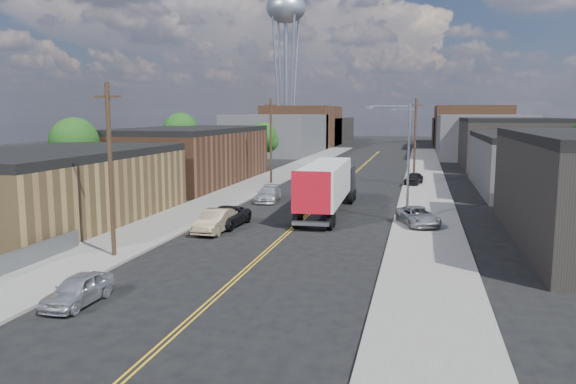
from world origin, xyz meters
The scene contains 30 objects.
ground centered at (0.00, 60.00, 0.00)m, with size 260.00×260.00×0.00m, color black.
centerline centered at (0.00, 45.00, 0.01)m, with size 0.32×120.00×0.01m, color gold.
sidewalk_left centered at (-9.50, 45.00, 0.07)m, with size 5.00×140.00×0.15m, color slate.
sidewalk_right centered at (9.50, 45.00, 0.07)m, with size 5.00×140.00×0.15m, color slate.
warehouse_tan centered at (-18.00, 18.00, 2.80)m, with size 12.00×22.00×5.60m.
warehouse_brown centered at (-18.00, 44.00, 3.30)m, with size 12.00×26.00×6.60m.
industrial_right_b centered at (22.00, 46.00, 3.05)m, with size 14.00×24.00×6.10m.
industrial_right_c centered at (22.00, 72.00, 3.80)m, with size 14.00×22.00×7.60m.
skyline_left_a centered at (-20.00, 95.00, 4.00)m, with size 16.00×30.00×8.00m, color #373739.
skyline_right_a centered at (20.00, 95.00, 4.00)m, with size 16.00×30.00×8.00m, color #373739.
skyline_left_b centered at (-20.00, 120.00, 5.00)m, with size 16.00×26.00×10.00m, color #543321.
skyline_right_b centered at (20.00, 120.00, 5.00)m, with size 16.00×26.00×10.00m, color #543321.
skyline_left_c centered at (-20.00, 140.00, 3.50)m, with size 16.00×40.00×7.00m, color black.
skyline_right_c centered at (20.00, 140.00, 3.50)m, with size 16.00×40.00×7.00m, color black.
water_tower centered at (-22.00, 110.00, 30.65)m, with size 9.00×9.00×36.90m.
streetlight_near centered at (7.60, 25.00, 5.33)m, with size 3.39×0.25×9.00m.
streetlight_far centered at (7.60, 60.00, 5.33)m, with size 3.39×0.25×9.00m.
utility_pole_left_near centered at (-8.20, 10.00, 5.14)m, with size 1.60×0.26×10.00m.
utility_pole_left_far centered at (-8.20, 45.00, 5.14)m, with size 1.60×0.26×10.00m.
utility_pole_right centered at (8.20, 48.00, 5.14)m, with size 1.60×0.26×10.00m.
tree_left_near centered at (-23.94, 30.00, 5.18)m, with size 4.85×4.76×7.91m.
tree_left_mid centered at (-23.94, 55.00, 5.48)m, with size 5.10×5.04×8.37m.
tree_left_far centered at (-13.94, 62.00, 4.57)m, with size 4.35×4.20×6.97m.
semi_truck centered at (1.50, 27.73, 2.44)m, with size 3.16×16.39×4.28m.
car_left_a centered at (-5.48, 2.42, 0.67)m, with size 1.57×3.91×1.33m, color #BABDC0.
car_left_b centered at (-5.00, 18.00, 0.79)m, with size 1.68×4.82×1.59m, color #968362.
car_left_c centered at (-5.00, 20.01, 0.73)m, with size 2.42×5.25×1.46m, color black.
car_left_d centered at (-5.00, 32.11, 0.71)m, with size 2.00×4.91×1.43m, color silver.
car_right_lot_a centered at (8.85, 23.05, 0.82)m, with size 2.22×4.82×1.34m, color #989A9D.
car_right_lot_c centered at (8.20, 47.52, 0.83)m, with size 1.61×3.99×1.36m, color black.
Camera 1 is at (8.87, -18.44, 8.29)m, focal length 35.00 mm.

